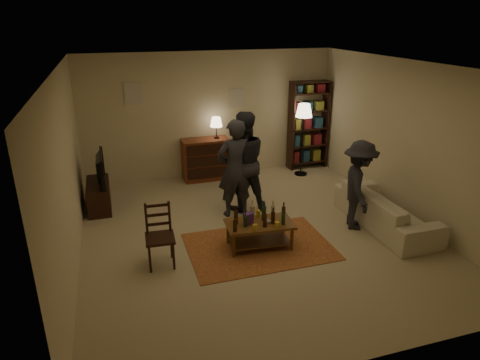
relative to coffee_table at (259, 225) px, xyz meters
name	(u,v)px	position (x,y,z in m)	size (l,w,h in m)	color
floor	(255,233)	(0.09, 0.45, -0.38)	(6.00, 6.00, 0.00)	#C6B793
room_shell	(180,95)	(-0.55, 3.43, 1.43)	(6.00, 6.00, 6.00)	beige
rug	(259,246)	(0.01, 0.00, -0.37)	(2.20, 1.50, 0.01)	brown
coffee_table	(259,225)	(0.00, 0.00, 0.00)	(1.06, 0.63, 0.76)	brown
dining_chair	(159,233)	(-1.51, -0.01, 0.11)	(0.43, 0.43, 0.94)	black
tv_stand	(98,189)	(-2.35, 2.25, 0.01)	(0.40, 1.00, 1.06)	black
dresser	(206,158)	(-0.10, 3.16, 0.10)	(1.00, 0.50, 1.36)	maroon
bookshelf	(308,124)	(2.34, 3.23, 0.65)	(0.90, 0.34, 2.02)	black
floor_lamp	(304,115)	(2.00, 2.79, 0.98)	(0.36, 0.36, 1.61)	black
sofa	(386,209)	(2.29, 0.05, -0.08)	(2.08, 0.81, 0.61)	beige
person_left	(235,169)	(-0.02, 1.24, 0.50)	(0.64, 0.42, 1.76)	#292A32
person_right	(243,162)	(0.19, 1.44, 0.54)	(0.89, 0.69, 1.83)	#26282E
person_by_sofa	(359,185)	(1.79, 0.17, 0.38)	(0.98, 0.56, 1.52)	#23232B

